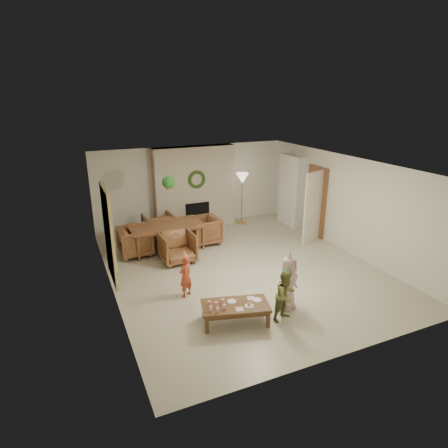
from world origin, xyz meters
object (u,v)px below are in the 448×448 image
dining_chair_far (158,226)px  dining_chair_right (204,230)px  coffee_table_top (235,306)px  child_plaid (286,296)px  dining_table (167,237)px  child_pink (288,283)px  dining_chair_near (178,247)px  child_red (185,276)px  dining_chair_left (136,241)px

dining_chair_far → dining_chair_right: (1.08, -0.82, 0.00)m
coffee_table_top → child_plaid: child_plaid is taller
dining_table → dining_chair_right: (1.06, 0.03, 0.04)m
coffee_table_top → child_plaid: (0.89, -0.27, 0.14)m
child_plaid → child_pink: 0.41m
dining_chair_near → child_red: (-0.36, -1.70, 0.08)m
dining_chair_right → child_red: 2.93m
dining_table → child_pink: bearing=-72.0°
child_pink → child_red: bearing=113.3°
dining_chair_right → dining_chair_far: bearing=-128.7°
child_plaid → child_pink: (0.26, 0.31, 0.05)m
dining_table → child_pink: 4.02m
dining_chair_near → dining_chair_right: bearing=38.7°
dining_chair_far → child_pink: 4.83m
dining_chair_near → dining_chair_far: 1.70m
dining_chair_right → coffee_table_top: dining_chair_right is taller
child_plaid → dining_chair_far: bearing=84.3°
dining_chair_far → child_pink: size_ratio=0.76×
dining_table → dining_chair_near: (0.02, -0.85, 0.04)m
coffee_table_top → dining_table: bearing=107.8°
child_red → dining_chair_left: bearing=-109.0°
dining_chair_near → child_red: size_ratio=0.91×
coffee_table_top → dining_chair_near: bearing=108.2°
child_plaid → dining_chair_left: bearing=97.0°
dining_table → dining_chair_near: size_ratio=2.34×
child_pink → dining_chair_near: bearing=83.9°
dining_chair_near → child_pink: child_pink is taller
dining_chair_right → child_plaid: bearing=-1.2°
dining_chair_near → coffee_table_top: bearing=-88.3°
dining_chair_far → dining_table: bearing=90.0°
dining_chair_left → dining_chair_right: bearing=-90.0°
coffee_table_top → child_plaid: size_ratio=1.25×
dining_chair_left → child_plaid: 4.51m
dining_chair_near → dining_chair_far: same height
dining_chair_left → child_red: (0.51, -2.52, 0.08)m
dining_table → dining_chair_right: size_ratio=2.34×
dining_table → dining_chair_left: size_ratio=2.34×
dining_chair_far → child_plaid: bearing=101.1°
dining_chair_far → dining_chair_left: size_ratio=1.00×
child_plaid → coffee_table_top: bearing=145.1°
child_pink → dining_table: bearing=79.2°
dining_chair_near → dining_chair_far: (-0.04, 1.70, 0.00)m
coffee_table_top → child_red: (-0.52, 1.28, 0.11)m
dining_table → dining_chair_left: bearing=180.0°
dining_chair_far → child_red: (-0.31, -3.40, 0.08)m
dining_chair_near → dining_table: bearing=90.0°
dining_table → child_plaid: child_plaid is taller
dining_chair_left → dining_chair_right: same height
dining_table → dining_chair_right: 1.06m
child_red → dining_chair_far: bearing=-125.8°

